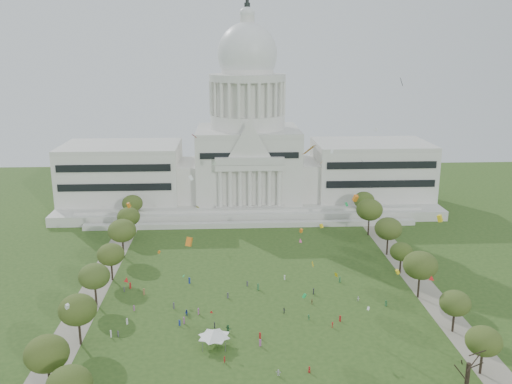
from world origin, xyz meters
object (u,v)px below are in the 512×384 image
at_px(capitol, 248,156).
at_px(person_0, 386,303).
at_px(big_bare_tree, 469,360).
at_px(event_tent, 214,333).

distance_m(capitol, person_0, 108.58).
bearing_deg(big_bare_tree, capitol, 105.02).
distance_m(capitol, event_tent, 121.07).
height_order(event_tent, person_0, event_tent).
bearing_deg(person_0, capitol, 147.68).
bearing_deg(person_0, event_tent, -119.48).
relative_size(capitol, person_0, 91.94).
bearing_deg(event_tent, person_0, 21.28).
xyz_separation_m(big_bare_tree, person_0, (-4.33, 40.61, -7.80)).
distance_m(event_tent, person_0, 49.56).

